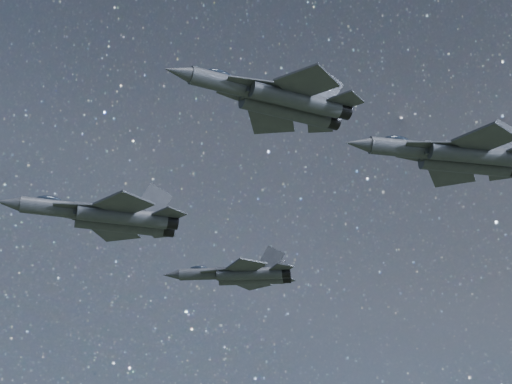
{
  "coord_description": "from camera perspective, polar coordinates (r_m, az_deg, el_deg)",
  "views": [
    {
      "loc": [
        2.98,
        -69.6,
        106.3
      ],
      "look_at": [
        4.07,
        2.73,
        140.44
      ],
      "focal_mm": 55.0,
      "sensor_mm": 36.0,
      "label": 1
    }
  ],
  "objects": [
    {
      "name": "jet_right",
      "position": [
        63.59,
        1.48,
        6.81
      ],
      "size": [
        16.17,
        10.63,
        4.15
      ],
      "rotation": [
        0.0,
        0.0,
        0.41
      ],
      "color": "#2C2F37"
    },
    {
      "name": "jet_left",
      "position": [
        96.62,
        -1.19,
        -6.02
      ],
      "size": [
        16.66,
        11.68,
        4.2
      ],
      "rotation": [
        0.0,
        0.0,
        -0.1
      ],
      "color": "#2C2F37"
    },
    {
      "name": "jet_lead",
      "position": [
        83.7,
        -10.82,
        -1.73
      ],
      "size": [
        19.67,
        13.33,
        4.95
      ],
      "rotation": [
        0.0,
        0.0,
        0.27
      ],
      "color": "#2C2F37"
    },
    {
      "name": "jet_slot",
      "position": [
        81.44,
        14.28,
        2.59
      ],
      "size": [
        20.11,
        13.88,
        5.05
      ],
      "rotation": [
        0.0,
        0.0,
        0.18
      ],
      "color": "#2C2F37"
    }
  ]
}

